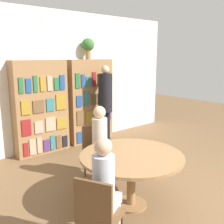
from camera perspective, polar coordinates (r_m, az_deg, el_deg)
name	(u,v)px	position (r m, az deg, el deg)	size (l,w,h in m)	color
ground_plane	(218,219)	(3.85, 22.17, -20.75)	(16.00, 16.00, 0.00)	brown
wall_back	(62,80)	(6.04, -10.89, 6.91)	(6.40, 0.07, 3.00)	silver
bookshelf_left	(41,108)	(5.66, -15.26, 0.89)	(1.14, 0.34, 1.95)	olive
bookshelf_right	(90,101)	(6.28, -4.80, 2.38)	(1.14, 0.34, 1.95)	olive
flower_vase	(88,46)	(6.19, -5.25, 14.15)	(0.29, 0.29, 0.47)	#997047
reading_table	(131,162)	(3.59, 4.27, -10.72)	(1.39, 1.39, 0.75)	olive
chair_near_camera	(98,213)	(2.81, -3.09, -21.14)	(0.54, 0.54, 0.89)	brown
chair_left_side	(96,149)	(4.46, -3.51, -8.05)	(0.46, 0.46, 0.89)	brown
seated_reader_left	(101,140)	(4.24, -2.41, -6.02)	(0.30, 0.38, 1.26)	beige
seated_reader_right	(105,187)	(2.85, -1.44, -15.93)	(0.39, 0.35, 1.24)	#B2B7C6
librarian_standing	(105,97)	(5.90, -1.46, 3.35)	(0.32, 0.59, 1.83)	black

